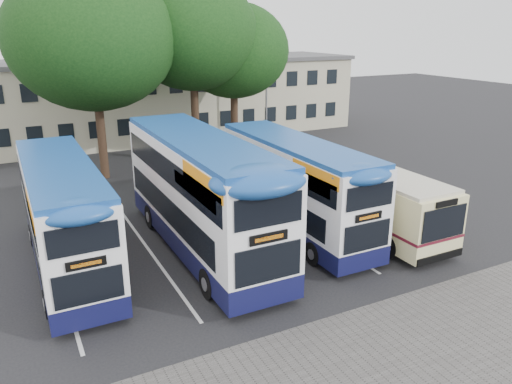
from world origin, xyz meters
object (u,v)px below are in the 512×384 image
at_px(lamp_post, 267,77).
at_px(tree_left, 92,38).
at_px(bus_dd_right, 294,182).
at_px(bus_dd_left, 64,212).
at_px(tree_right, 233,51).
at_px(tree_mid, 192,34).
at_px(bus_single, 360,191).
at_px(bus_dd_mid, 200,189).

bearing_deg(lamp_post, tree_left, -165.34).
bearing_deg(bus_dd_right, bus_dd_left, 175.43).
relative_size(lamp_post, tree_right, 0.89).
bearing_deg(tree_left, tree_mid, 5.76).
height_order(bus_dd_left, bus_single, bus_dd_left).
height_order(tree_mid, bus_dd_left, tree_mid).
distance_m(tree_mid, bus_single, 15.26).
height_order(bus_dd_right, bus_single, bus_dd_right).
bearing_deg(tree_left, bus_single, -55.60).
bearing_deg(tree_mid, bus_dd_left, -128.66).
xyz_separation_m(lamp_post, bus_single, (-3.94, -16.22, -3.47)).
bearing_deg(bus_single, bus_dd_right, 166.10).
distance_m(lamp_post, bus_dd_right, 17.20).
distance_m(lamp_post, tree_right, 4.56).
bearing_deg(tree_left, bus_dd_left, -107.23).
xyz_separation_m(bus_dd_left, bus_single, (12.35, -1.49, -0.63)).
bearing_deg(bus_dd_right, lamp_post, 65.77).
distance_m(bus_dd_left, bus_single, 12.46).
distance_m(tree_left, tree_right, 9.32).
relative_size(tree_right, bus_dd_left, 1.05).
relative_size(tree_left, bus_single, 1.26).
distance_m(lamp_post, tree_left, 13.51).
height_order(tree_left, bus_dd_right, tree_left).
height_order(tree_right, bus_dd_left, tree_right).
height_order(bus_dd_mid, bus_dd_right, bus_dd_mid).
height_order(lamp_post, bus_dd_mid, lamp_post).
relative_size(bus_dd_mid, bus_dd_right, 1.14).
bearing_deg(bus_single, tree_left, 124.40).
height_order(bus_dd_left, bus_dd_mid, bus_dd_mid).
bearing_deg(lamp_post, bus_single, -103.65).
xyz_separation_m(bus_dd_left, bus_dd_right, (9.33, -0.75, 0.02)).
bearing_deg(bus_single, bus_dd_left, 173.10).
bearing_deg(lamp_post, bus_dd_left, -137.89).
bearing_deg(lamp_post, tree_mid, -157.83).
height_order(tree_right, bus_dd_mid, tree_right).
distance_m(lamp_post, bus_dd_mid, 19.28).
bearing_deg(tree_left, bus_dd_right, -64.46).
bearing_deg(bus_dd_mid, tree_mid, 70.21).
relative_size(bus_dd_right, bus_single, 1.03).
relative_size(tree_left, bus_dd_left, 1.23).
relative_size(tree_mid, tree_right, 1.14).
distance_m(tree_right, bus_dd_right, 14.72).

